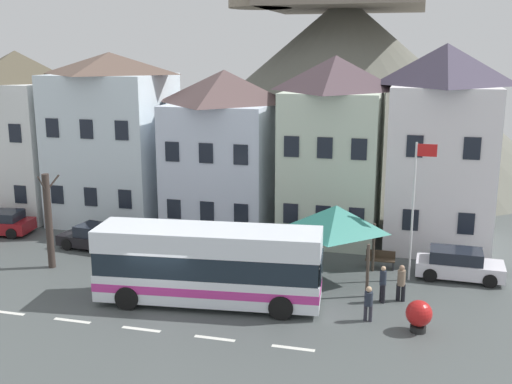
# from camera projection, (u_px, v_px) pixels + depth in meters

# --- Properties ---
(ground_plane) EXTENTS (40.00, 60.00, 0.07)m
(ground_plane) POSITION_uv_depth(u_px,v_px,m) (163.00, 308.00, 25.80)
(ground_plane) COLOR #484E4E
(townhouse_00) EXTENTS (6.22, 6.96, 10.51)m
(townhouse_00) POSITION_uv_depth(u_px,v_px,m) (21.00, 133.00, 40.12)
(townhouse_00) COLOR white
(townhouse_00) RESTS_ON ground_plane
(townhouse_01) EXTENTS (6.60, 6.23, 10.42)m
(townhouse_01) POSITION_uv_depth(u_px,v_px,m) (113.00, 138.00, 38.09)
(townhouse_01) COLOR silver
(townhouse_01) RESTS_ON ground_plane
(townhouse_02) EXTENTS (5.92, 6.72, 9.43)m
(townhouse_02) POSITION_uv_depth(u_px,v_px,m) (225.00, 150.00, 36.63)
(townhouse_02) COLOR silver
(townhouse_02) RESTS_ON ground_plane
(townhouse_03) EXTENTS (5.26, 6.64, 10.26)m
(townhouse_03) POSITION_uv_depth(u_px,v_px,m) (333.00, 148.00, 34.87)
(townhouse_03) COLOR silver
(townhouse_03) RESTS_ON ground_plane
(townhouse_04) EXTENTS (5.40, 6.68, 10.90)m
(townhouse_04) POSITION_uv_depth(u_px,v_px,m) (441.00, 146.00, 33.36)
(townhouse_04) COLOR white
(townhouse_04) RESTS_ON ground_plane
(hilltop_castle) EXTENTS (36.05, 36.05, 23.65)m
(hilltop_castle) POSITION_uv_depth(u_px,v_px,m) (342.00, 76.00, 53.67)
(hilltop_castle) COLOR #606056
(hilltop_castle) RESTS_ON ground_plane
(transit_bus) EXTENTS (9.70, 3.44, 3.30)m
(transit_bus) POSITION_uv_depth(u_px,v_px,m) (209.00, 266.00, 25.88)
(transit_bus) COLOR white
(transit_bus) RESTS_ON ground_plane
(bus_shelter) EXTENTS (3.60, 3.60, 3.61)m
(bus_shelter) POSITION_uv_depth(u_px,v_px,m) (336.00, 219.00, 28.24)
(bus_shelter) COLOR #473D33
(bus_shelter) RESTS_ON ground_plane
(parked_car_00) EXTENTS (4.46, 2.26, 1.32)m
(parked_car_00) POSITION_uv_depth(u_px,v_px,m) (99.00, 237.00, 33.25)
(parked_car_00) COLOR black
(parked_car_00) RESTS_ON ground_plane
(parked_car_01) EXTENTS (4.02, 1.94, 1.41)m
(parked_car_01) POSITION_uv_depth(u_px,v_px,m) (458.00, 264.00, 28.94)
(parked_car_01) COLOR white
(parked_car_01) RESTS_ON ground_plane
(pedestrian_00) EXTENTS (0.28, 0.37, 1.62)m
(pedestrian_00) POSITION_uv_depth(u_px,v_px,m) (383.00, 284.00, 26.17)
(pedestrian_00) COLOR black
(pedestrian_00) RESTS_ON ground_plane
(pedestrian_01) EXTENTS (0.39, 0.34, 1.62)m
(pedestrian_01) POSITION_uv_depth(u_px,v_px,m) (401.00, 282.00, 26.29)
(pedestrian_01) COLOR black
(pedestrian_01) RESTS_ON ground_plane
(pedestrian_02) EXTENTS (0.35, 0.34, 1.46)m
(pedestrian_02) POSITION_uv_depth(u_px,v_px,m) (368.00, 302.00, 24.34)
(pedestrian_02) COLOR #2D2D38
(pedestrian_02) RESTS_ON ground_plane
(public_bench) EXTENTS (1.43, 0.48, 0.87)m
(public_bench) POSITION_uv_depth(u_px,v_px,m) (380.00, 259.00, 30.35)
(public_bench) COLOR #473828
(public_bench) RESTS_ON ground_plane
(flagpole) EXTENTS (0.95, 0.10, 6.53)m
(flagpole) POSITION_uv_depth(u_px,v_px,m) (415.00, 201.00, 28.01)
(flagpole) COLOR silver
(flagpole) RESTS_ON ground_plane
(harbour_buoy) EXTENTS (1.01, 1.01, 1.26)m
(harbour_buoy) POSITION_uv_depth(u_px,v_px,m) (419.00, 315.00, 23.43)
(harbour_buoy) COLOR black
(harbour_buoy) RESTS_ON ground_plane
(bare_tree_01) EXTENTS (1.27, 2.10, 4.85)m
(bare_tree_01) POSITION_uv_depth(u_px,v_px,m) (49.00, 220.00, 30.02)
(bare_tree_01) COLOR #382D28
(bare_tree_01) RESTS_ON ground_plane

